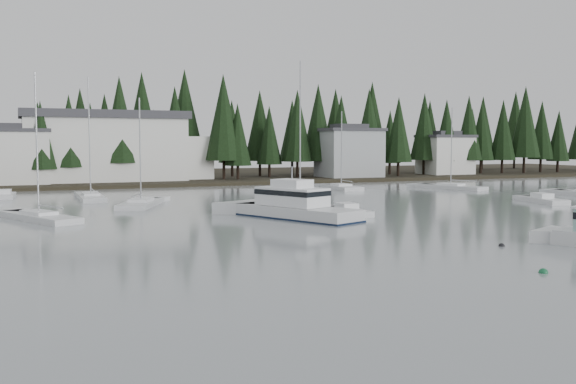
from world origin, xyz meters
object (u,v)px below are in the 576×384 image
at_px(house_west, 16,155).
at_px(cabin_cruiser_center, 295,209).
at_px(house_east_b, 445,154).
at_px(house_east_a, 349,152).
at_px(sailboat_6, 341,189).
at_px(sailboat_8, 141,205).
at_px(sailboat_5, 91,199).
at_px(runabout_2, 542,201).
at_px(runabout_1, 347,213).
at_px(sailboat_4, 39,219).
at_px(runabout_3, 4,197).
at_px(harbor_inn, 119,147).
at_px(sailboat_0, 451,188).
at_px(sailboat_2, 300,208).

height_order(house_west, cabin_cruiser_center, house_west).
distance_m(house_east_b, cabin_cruiser_center, 75.07).
bearing_deg(house_east_a, house_east_b, 5.19).
distance_m(sailboat_6, sailboat_8, 32.93).
distance_m(house_west, cabin_cruiser_center, 55.59).
distance_m(sailboat_5, runabout_2, 50.06).
bearing_deg(house_east_a, cabin_cruiser_center, -122.72).
bearing_deg(house_east_b, sailboat_5, -159.11).
distance_m(sailboat_5, runabout_1, 31.70).
distance_m(sailboat_4, sailboat_6, 45.79).
xyz_separation_m(house_east_b, runabout_3, (-77.31, -20.24, -4.27)).
relative_size(harbor_inn, runabout_1, 4.79).
bearing_deg(harbor_inn, sailboat_0, -36.38).
xyz_separation_m(runabout_1, runabout_2, (24.92, 2.02, 0.00)).
height_order(runabout_1, runabout_3, same).
distance_m(sailboat_2, sailboat_5, 25.86).
bearing_deg(sailboat_0, house_east_b, -53.97).
relative_size(sailboat_0, sailboat_8, 1.04).
xyz_separation_m(house_east_b, runabout_2, (-23.70, -48.95, -4.27)).
xyz_separation_m(cabin_cruiser_center, runabout_1, (5.45, 0.97, -0.63)).
bearing_deg(house_east_a, harbor_inn, 173.64).
relative_size(house_east_b, sailboat_8, 0.83).
distance_m(house_west, sailboat_4, 44.16).
xyz_separation_m(house_east_a, house_east_b, (22.00, 2.00, -0.50)).
relative_size(sailboat_4, sailboat_8, 1.11).
height_order(house_west, house_east_a, house_east_a).
bearing_deg(runabout_3, sailboat_8, -136.32).
distance_m(house_east_b, runabout_3, 80.03).
height_order(house_east_a, sailboat_6, sailboat_6).
distance_m(sailboat_0, sailboat_5, 48.43).
xyz_separation_m(house_west, runabout_2, (52.30, -47.95, -4.52)).
bearing_deg(sailboat_2, runabout_3, 40.53).
bearing_deg(house_east_b, sailboat_2, -138.37).
height_order(sailboat_0, sailboat_5, sailboat_5).
distance_m(cabin_cruiser_center, sailboat_5, 29.51).
bearing_deg(runabout_1, house_east_b, -43.55).
relative_size(house_west, runabout_2, 1.38).
bearing_deg(sailboat_2, house_east_a, -40.49).
bearing_deg(house_west, sailboat_4, -87.75).
bearing_deg(house_west, house_east_b, 0.75).
distance_m(sailboat_2, runabout_2, 27.10).
xyz_separation_m(harbor_inn, sailboat_2, (10.46, -47.22, -5.69)).
distance_m(sailboat_4, sailboat_8, 13.29).
relative_size(cabin_cruiser_center, runabout_2, 1.78).
xyz_separation_m(cabin_cruiser_center, runabout_2, (30.38, 2.99, -0.63)).
relative_size(house_east_a, runabout_1, 1.72).
distance_m(cabin_cruiser_center, sailboat_0, 41.82).
bearing_deg(sailboat_8, house_east_b, -37.14).
height_order(sailboat_6, runabout_1, sailboat_6).
bearing_deg(runabout_2, sailboat_2, 91.03).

